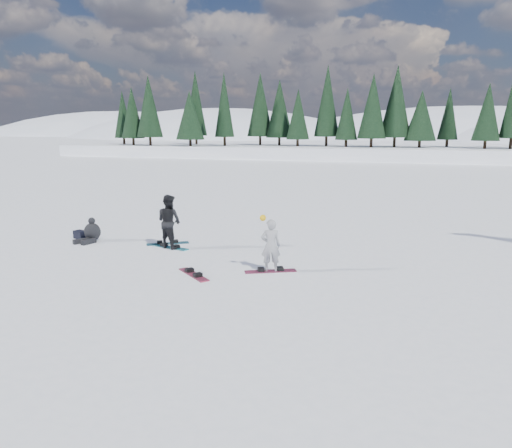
{
  "coord_description": "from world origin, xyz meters",
  "views": [
    {
      "loc": [
        4.06,
        -12.56,
        4.15
      ],
      "look_at": [
        -0.66,
        2.28,
        1.1
      ],
      "focal_mm": 35.0,
      "sensor_mm": 36.0,
      "label": 1
    }
  ],
  "objects_px": {
    "snowboarder_woman": "(271,245)",
    "seated_rider": "(91,232)",
    "snowboarder_man": "(169,221)",
    "snowboard_loose_c": "(168,243)",
    "snowboard_loose_b": "(194,275)",
    "gear_bag": "(80,235)"
  },
  "relations": [
    {
      "from": "seated_rider",
      "to": "snowboarder_woman",
      "type": "bearing_deg",
      "value": 8.71
    },
    {
      "from": "gear_bag",
      "to": "snowboard_loose_c",
      "type": "relative_size",
      "value": 0.3
    },
    {
      "from": "snowboarder_man",
      "to": "gear_bag",
      "type": "bearing_deg",
      "value": 13.98
    },
    {
      "from": "snowboarder_woman",
      "to": "snowboard_loose_c",
      "type": "relative_size",
      "value": 1.13
    },
    {
      "from": "gear_bag",
      "to": "seated_rider",
      "type": "bearing_deg",
      "value": -20.11
    },
    {
      "from": "snowboarder_woman",
      "to": "snowboarder_man",
      "type": "relative_size",
      "value": 0.91
    },
    {
      "from": "snowboarder_man",
      "to": "snowboard_loose_c",
      "type": "bearing_deg",
      "value": -36.83
    },
    {
      "from": "snowboard_loose_b",
      "to": "gear_bag",
      "type": "bearing_deg",
      "value": -165.89
    },
    {
      "from": "gear_bag",
      "to": "snowboard_loose_b",
      "type": "xyz_separation_m",
      "value": [
        6.06,
        -3.03,
        -0.14
      ]
    },
    {
      "from": "snowboarder_man",
      "to": "snowboard_loose_c",
      "type": "relative_size",
      "value": 1.25
    },
    {
      "from": "seated_rider",
      "to": "snowboard_loose_c",
      "type": "relative_size",
      "value": 0.76
    },
    {
      "from": "seated_rider",
      "to": "snowboard_loose_b",
      "type": "relative_size",
      "value": 0.76
    },
    {
      "from": "seated_rider",
      "to": "snowboard_loose_b",
      "type": "bearing_deg",
      "value": -4.99
    },
    {
      "from": "snowboard_loose_b",
      "to": "snowboard_loose_c",
      "type": "bearing_deg",
      "value": 168.43
    },
    {
      "from": "snowboarder_man",
      "to": "gear_bag",
      "type": "height_order",
      "value": "snowboarder_man"
    },
    {
      "from": "snowboarder_man",
      "to": "snowboard_loose_c",
      "type": "xyz_separation_m",
      "value": [
        -0.35,
        0.5,
        -0.92
      ]
    },
    {
      "from": "snowboarder_woman",
      "to": "gear_bag",
      "type": "height_order",
      "value": "snowboarder_woman"
    },
    {
      "from": "seated_rider",
      "to": "gear_bag",
      "type": "bearing_deg",
      "value": -177.74
    },
    {
      "from": "snowboarder_woman",
      "to": "snowboarder_man",
      "type": "height_order",
      "value": "snowboarder_man"
    },
    {
      "from": "snowboarder_man",
      "to": "snowboard_loose_b",
      "type": "xyz_separation_m",
      "value": [
        2.16,
        -2.73,
        -0.92
      ]
    },
    {
      "from": "snowboarder_man",
      "to": "snowboard_loose_b",
      "type": "distance_m",
      "value": 3.6
    },
    {
      "from": "snowboarder_woman",
      "to": "seated_rider",
      "type": "height_order",
      "value": "snowboarder_woman"
    }
  ]
}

